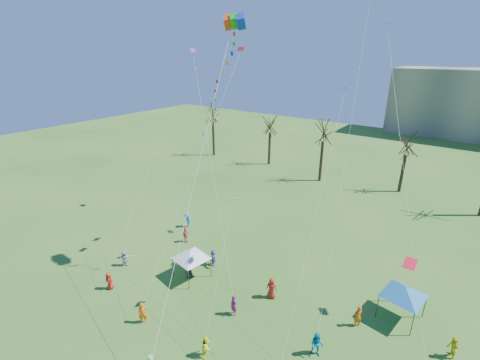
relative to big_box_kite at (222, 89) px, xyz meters
The scene contains 6 objects.
bare_tree_row 30.39m from the big_box_kite, 69.27° to the left, with size 69.49×8.89×10.70m.
big_box_kite is the anchor object (origin of this frame).
canopy_tent_white 13.98m from the big_box_kite, 121.93° to the right, with size 3.59×3.59×2.74m.
canopy_tent_blue 19.87m from the big_box_kite, 11.76° to the left, with size 3.76×3.76×2.85m.
festival_crowd 16.08m from the big_box_kite, 37.10° to the right, with size 27.23×13.66×1.82m.
small_kites_aloft 5.98m from the big_box_kite, 29.11° to the left, with size 28.90×18.73×32.69m.
Camera 1 is at (11.33, -10.91, 18.62)m, focal length 25.00 mm.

